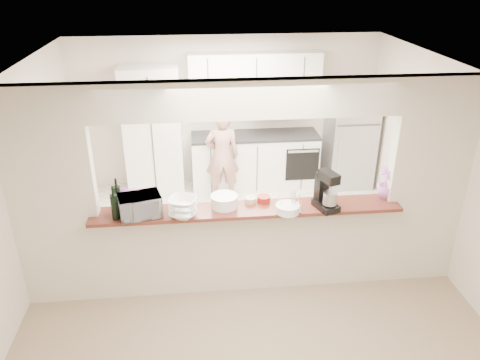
{
  "coord_description": "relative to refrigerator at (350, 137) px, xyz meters",
  "views": [
    {
      "loc": [
        -0.54,
        -4.52,
        3.57
      ],
      "look_at": [
        -0.05,
        0.3,
        1.27
      ],
      "focal_mm": 35.0,
      "sensor_mm": 36.0,
      "label": 1
    }
  ],
  "objects": [
    {
      "name": "floor",
      "position": [
        -2.05,
        -2.65,
        -0.85
      ],
      "size": [
        6.0,
        6.0,
        0.0
      ],
      "primitive_type": "plane",
      "color": "tan",
      "rests_on": "ground"
    },
    {
      "name": "tile_overlay",
      "position": [
        -2.05,
        -1.1,
        -0.84
      ],
      "size": [
        5.0,
        2.9,
        0.01
      ],
      "primitive_type": "cube",
      "color": "silver",
      "rests_on": "floor"
    },
    {
      "name": "partition",
      "position": [
        -2.05,
        -2.65,
        0.63
      ],
      "size": [
        5.0,
        0.15,
        2.5
      ],
      "color": "beige",
      "rests_on": "floor"
    },
    {
      "name": "bar_counter",
      "position": [
        -2.05,
        -2.65,
        -0.27
      ],
      "size": [
        3.4,
        0.38,
        1.09
      ],
      "color": "beige",
      "rests_on": "floor"
    },
    {
      "name": "kitchen_cabinets",
      "position": [
        -2.24,
        0.07,
        0.12
      ],
      "size": [
        3.15,
        0.62,
        2.25
      ],
      "color": "white",
      "rests_on": "floor"
    },
    {
      "name": "refrigerator",
      "position": [
        0.0,
        0.0,
        0.0
      ],
      "size": [
        0.75,
        0.7,
        1.7
      ],
      "primitive_type": "cube",
      "color": "#A4A4A9",
      "rests_on": "floor"
    },
    {
      "name": "flower_left",
      "position": [
        -3.35,
        -2.6,
        0.39
      ],
      "size": [
        0.31,
        0.28,
        0.31
      ],
      "primitive_type": "imported",
      "rotation": [
        0.0,
        0.0,
        0.15
      ],
      "color": "#DD75CA",
      "rests_on": "bar_counter"
    },
    {
      "name": "wine_bottle_a",
      "position": [
        -3.45,
        -2.8,
        0.39
      ],
      "size": [
        0.08,
        0.08,
        0.38
      ],
      "color": "black",
      "rests_on": "bar_counter"
    },
    {
      "name": "wine_bottle_b",
      "position": [
        -3.45,
        -2.58,
        0.38
      ],
      "size": [
        0.07,
        0.07,
        0.37
      ],
      "color": "black",
      "rests_on": "bar_counter"
    },
    {
      "name": "toaster_oven",
      "position": [
        -3.2,
        -2.75,
        0.36
      ],
      "size": [
        0.5,
        0.4,
        0.24
      ],
      "primitive_type": "imported",
      "rotation": [
        0.0,
        0.0,
        0.26
      ],
      "color": "#9F9FA3",
      "rests_on": "bar_counter"
    },
    {
      "name": "serving_bowls",
      "position": [
        -2.75,
        -2.82,
        0.35
      ],
      "size": [
        0.36,
        0.36,
        0.21
      ],
      "primitive_type": "imported",
      "rotation": [
        0.0,
        0.0,
        -0.28
      ],
      "color": "white",
      "rests_on": "bar_counter"
    },
    {
      "name": "plate_stack_a",
      "position": [
        -2.3,
        -2.64,
        0.31
      ],
      "size": [
        0.3,
        0.3,
        0.14
      ],
      "color": "white",
      "rests_on": "bar_counter"
    },
    {
      "name": "plate_stack_b",
      "position": [
        -1.63,
        -2.84,
        0.29
      ],
      "size": [
        0.26,
        0.26,
        0.09
      ],
      "color": "white",
      "rests_on": "bar_counter"
    },
    {
      "name": "red_bowl",
      "position": [
        -1.85,
        -2.57,
        0.27
      ],
      "size": [
        0.15,
        0.15,
        0.07
      ],
      "primitive_type": "cylinder",
      "color": "maroon",
      "rests_on": "bar_counter"
    },
    {
      "name": "tan_bowl",
      "position": [
        -2.0,
        -2.57,
        0.27
      ],
      "size": [
        0.13,
        0.13,
        0.06
      ],
      "primitive_type": "cylinder",
      "color": "#C0AF87",
      "rests_on": "bar_counter"
    },
    {
      "name": "utensil_caddy",
      "position": [
        -1.6,
        -2.8,
        0.34
      ],
      "size": [
        0.25,
        0.15,
        0.23
      ],
      "color": "silver",
      "rests_on": "bar_counter"
    },
    {
      "name": "stand_mixer",
      "position": [
        -1.2,
        -2.79,
        0.44
      ],
      "size": [
        0.27,
        0.34,
        0.44
      ],
      "color": "black",
      "rests_on": "bar_counter"
    },
    {
      "name": "flower_right",
      "position": [
        -0.45,
        -2.6,
        0.43
      ],
      "size": [
        0.28,
        0.28,
        0.38
      ],
      "primitive_type": "imported",
      "rotation": [
        0.0,
        0.0,
        -0.43
      ],
      "color": "#C56ABE",
      "rests_on": "bar_counter"
    },
    {
      "name": "person",
      "position": [
        -2.17,
        -0.35,
        -0.11
      ],
      "size": [
        0.55,
        0.37,
        1.49
      ],
      "primitive_type": "imported",
      "rotation": [
        0.0,
        0.0,
        3.17
      ],
      "color": "tan",
      "rests_on": "floor"
    }
  ]
}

